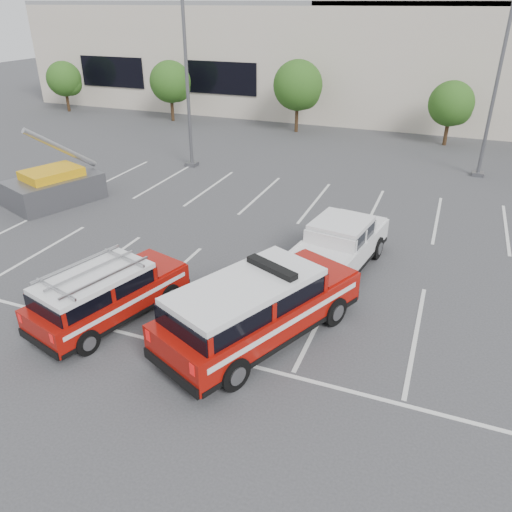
{
  "coord_description": "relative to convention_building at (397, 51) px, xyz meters",
  "views": [
    {
      "loc": [
        5.42,
        -12.15,
        8.32
      ],
      "look_at": [
        0.22,
        1.02,
        1.05
      ],
      "focal_mm": 35.0,
      "sensor_mm": 36.0,
      "label": 1
    }
  ],
  "objects": [
    {
      "name": "tree_mid_left",
      "position": [
        -5.09,
        -9.82,
        -1.68
      ],
      "size": [
        3.37,
        3.37,
        4.85
      ],
      "color": "#3F2B19",
      "rests_on": "ground"
    },
    {
      "name": "utility_rig",
      "position": [
        -11.43,
        -27.3,
        -4.01
      ],
      "size": [
        4.64,
        4.52,
        3.57
      ],
      "rotation": [
        0.0,
        0.0,
        -0.36
      ],
      "color": "#59595E",
      "rests_on": "ground"
    },
    {
      "name": "convention_building",
      "position": [
        0.0,
        0.0,
        0.0
      ],
      "size": [
        60.0,
        16.99,
        13.2
      ],
      "color": "beige",
      "rests_on": "ground"
    },
    {
      "name": "light_pole_left",
      "position": [
        -8.18,
        -19.86,
        0.47
      ],
      "size": [
        0.9,
        0.6,
        10.24
      ],
      "color": "#59595E",
      "rests_on": "ground"
    },
    {
      "name": "ground",
      "position": [
        -0.18,
        -31.86,
        -4.72
      ],
      "size": [
        120.0,
        120.0,
        0.0
      ],
      "primitive_type": "plane",
      "color": "#38383B",
      "rests_on": "ground"
    },
    {
      "name": "fire_chief_suv",
      "position": [
        1.16,
        -33.54,
        -3.86
      ],
      "size": [
        4.45,
        6.36,
        2.11
      ],
      "rotation": [
        0.0,
        0.0,
        -0.42
      ],
      "color": "maroon",
      "rests_on": "ground"
    },
    {
      "name": "tree_left",
      "position": [
        -15.09,
        -9.82,
        -1.95
      ],
      "size": [
        3.07,
        3.07,
        4.42
      ],
      "color": "#3F2B19",
      "rests_on": "ground"
    },
    {
      "name": "ladder_suv",
      "position": [
        -3.21,
        -34.26,
        -3.99
      ],
      "size": [
        3.01,
        4.94,
        1.82
      ],
      "rotation": [
        0.0,
        0.0,
        -0.28
      ],
      "color": "maroon",
      "rests_on": "ground"
    },
    {
      "name": "light_pole_mid",
      "position": [
        6.82,
        -15.86,
        0.47
      ],
      "size": [
        0.9,
        0.6,
        10.24
      ],
      "color": "#59595E",
      "rests_on": "ground"
    },
    {
      "name": "stall_markings",
      "position": [
        -0.18,
        -27.36,
        -4.71
      ],
      "size": [
        23.0,
        15.0,
        0.01
      ],
      "primitive_type": "cube",
      "color": "silver",
      "rests_on": "ground"
    },
    {
      "name": "tree_mid_right",
      "position": [
        4.91,
        -9.82,
        -2.22
      ],
      "size": [
        2.77,
        2.77,
        3.99
      ],
      "color": "#3F2B19",
      "rests_on": "ground"
    },
    {
      "name": "white_pickup",
      "position": [
        2.19,
        -29.1,
        -4.02
      ],
      "size": [
        2.83,
        5.94,
        1.75
      ],
      "rotation": [
        0.0,
        0.0,
        -0.16
      ],
      "color": "silver",
      "rests_on": "ground"
    },
    {
      "name": "tree_far_left",
      "position": [
        -25.09,
        -9.82,
        -2.22
      ],
      "size": [
        2.77,
        2.77,
        3.99
      ],
      "color": "#3F2B19",
      "rests_on": "ground"
    }
  ]
}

